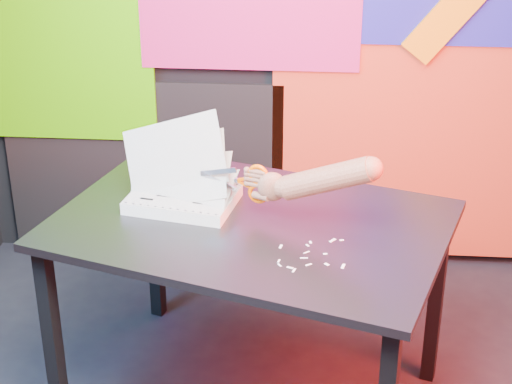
{
  "coord_description": "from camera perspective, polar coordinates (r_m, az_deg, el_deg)",
  "views": [
    {
      "loc": [
        0.05,
        -2.13,
        2.1
      ],
      "look_at": [
        -0.14,
        0.39,
        0.87
      ],
      "focal_mm": 60.0,
      "sensor_mm": 36.0,
      "label": 1
    }
  ],
  "objects": [
    {
      "name": "scissors",
      "position": [
        2.86,
        -0.18,
        0.59
      ],
      "size": [
        0.24,
        0.09,
        0.14
      ],
      "rotation": [
        0.0,
        0.0,
        -0.33
      ],
      "color": "silver",
      "rests_on": "printout_stack"
    },
    {
      "name": "hand_forearm",
      "position": [
        2.76,
        4.14,
        0.82
      ],
      "size": [
        0.44,
        0.19,
        0.22
      ],
      "rotation": [
        0.0,
        0.0,
        -0.33
      ],
      "color": "#9F634B",
      "rests_on": "work_table"
    },
    {
      "name": "work_table",
      "position": [
        2.92,
        -0.36,
        -3.36
      ],
      "size": [
        1.5,
        1.22,
        0.75
      ],
      "rotation": [
        0.0,
        0.0,
        -0.31
      ],
      "color": "black",
      "rests_on": "ground"
    },
    {
      "name": "paper_clippings",
      "position": [
        2.69,
        3.75,
        -4.26
      ],
      "size": [
        0.21,
        0.22,
        0.0
      ],
      "color": "white",
      "rests_on": "work_table"
    },
    {
      "name": "backdrop",
      "position": [
        3.77,
        4.36,
        8.19
      ],
      "size": [
        2.88,
        0.05,
        2.08
      ],
      "color": "red",
      "rests_on": "ground"
    },
    {
      "name": "room",
      "position": [
        2.25,
        2.83,
        6.48
      ],
      "size": [
        3.01,
        3.01,
        2.71
      ],
      "color": "black",
      "rests_on": "ground"
    },
    {
      "name": "printout_stack",
      "position": [
        2.99,
        -4.93,
        -0.28
      ],
      "size": [
        0.43,
        0.33,
        0.34
      ],
      "rotation": [
        0.0,
        0.0,
        -0.2
      ],
      "color": "beige",
      "rests_on": "work_table"
    }
  ]
}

